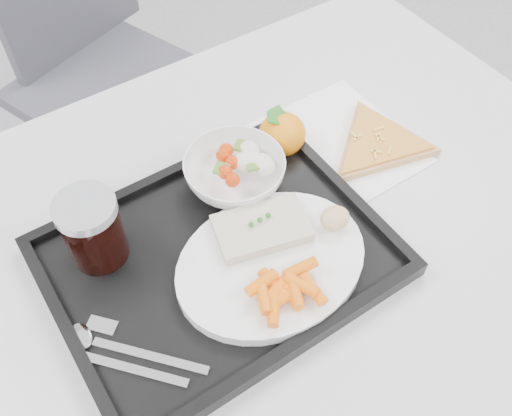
{
  "coord_description": "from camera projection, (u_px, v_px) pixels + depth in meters",
  "views": [
    {
      "loc": [
        -0.24,
        -0.11,
        1.43
      ],
      "look_at": [
        0.04,
        0.31,
        0.77
      ],
      "focal_mm": 40.0,
      "sensor_mm": 36.0,
      "label": 1
    }
  ],
  "objects": [
    {
      "name": "cutlery",
      "position": [
        117.0,
        350.0,
        0.7
      ],
      "size": [
        0.14,
        0.15,
        0.01
      ],
      "color": "silver",
      "rests_on": "tray"
    },
    {
      "name": "napkin",
      "position": [
        330.0,
        148.0,
        0.93
      ],
      "size": [
        0.25,
        0.24,
        0.0
      ],
      "color": "white",
      "rests_on": "table"
    },
    {
      "name": "salad_bowl",
      "position": [
        235.0,
        172.0,
        0.85
      ],
      "size": [
        0.15,
        0.15,
        0.05
      ],
      "color": "white",
      "rests_on": "tray"
    },
    {
      "name": "fish_fillet",
      "position": [
        262.0,
        228.0,
        0.78
      ],
      "size": [
        0.14,
        0.11,
        0.02
      ],
      "color": "beige",
      "rests_on": "dinner_plate"
    },
    {
      "name": "salad_contents",
      "position": [
        246.0,
        161.0,
        0.85
      ],
      "size": [
        0.09,
        0.08,
        0.03
      ],
      "color": "red",
      "rests_on": "salad_bowl"
    },
    {
      "name": "bread_roll",
      "position": [
        335.0,
        218.0,
        0.79
      ],
      "size": [
        0.05,
        0.04,
        0.03
      ],
      "color": "#D1BC74",
      "rests_on": "dinner_plate"
    },
    {
      "name": "chair",
      "position": [
        94.0,
        44.0,
        1.45
      ],
      "size": [
        0.54,
        0.55,
        0.93
      ],
      "color": "#3D3D45",
      "rests_on": "ground"
    },
    {
      "name": "tray",
      "position": [
        219.0,
        258.0,
        0.79
      ],
      "size": [
        0.45,
        0.35,
        0.03
      ],
      "color": "black",
      "rests_on": "table"
    },
    {
      "name": "pizza_slice",
      "position": [
        378.0,
        144.0,
        0.93
      ],
      "size": [
        0.27,
        0.27,
        0.02
      ],
      "color": "tan",
      "rests_on": "napkin"
    },
    {
      "name": "table",
      "position": [
        239.0,
        260.0,
        0.88
      ],
      "size": [
        1.2,
        0.8,
        0.75
      ],
      "color": "silver",
      "rests_on": "ground"
    },
    {
      "name": "tangerine",
      "position": [
        282.0,
        134.0,
        0.91
      ],
      "size": [
        0.1,
        0.1,
        0.07
      ],
      "color": "#FFAD0C",
      "rests_on": "napkin"
    },
    {
      "name": "dinner_plate",
      "position": [
        271.0,
        263.0,
        0.77
      ],
      "size": [
        0.27,
        0.27,
        0.02
      ],
      "color": "white",
      "rests_on": "tray"
    },
    {
      "name": "carrot_pile",
      "position": [
        285.0,
        290.0,
        0.72
      ],
      "size": [
        0.1,
        0.08,
        0.02
      ],
      "color": "orange",
      "rests_on": "dinner_plate"
    },
    {
      "name": "cola_glass",
      "position": [
        92.0,
        229.0,
        0.75
      ],
      "size": [
        0.08,
        0.08,
        0.11
      ],
      "color": "black",
      "rests_on": "tray"
    }
  ]
}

